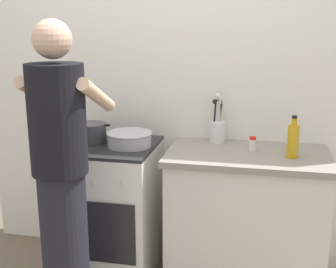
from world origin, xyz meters
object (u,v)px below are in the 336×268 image
at_px(spice_bottle, 253,144).
at_px(person, 61,179).
at_px(utensil_crock, 218,127).
at_px(pot, 91,133).
at_px(stove_range, 112,208).
at_px(oil_bottle, 293,140).
at_px(mixing_bowl, 129,138).

bearing_deg(spice_bottle, person, -148.17).
distance_m(utensil_crock, spice_bottle, 0.29).
distance_m(pot, person, 0.62).
height_order(stove_range, spice_bottle, spice_bottle).
bearing_deg(pot, oil_bottle, -3.36).
xyz_separation_m(utensil_crock, person, (-0.76, -0.79, -0.14)).
distance_m(mixing_bowl, spice_bottle, 0.79).
height_order(stove_range, pot, pot).
xyz_separation_m(pot, spice_bottle, (1.06, 0.01, -0.02)).
relative_size(utensil_crock, person, 0.19).
relative_size(mixing_bowl, oil_bottle, 1.17).
height_order(mixing_bowl, utensil_crock, utensil_crock).
height_order(pot, oil_bottle, oil_bottle).
bearing_deg(oil_bottle, spice_bottle, 159.08).
bearing_deg(pot, stove_range, -11.54).
xyz_separation_m(stove_range, mixing_bowl, (0.14, -0.00, 0.50)).
bearing_deg(person, oil_bottle, 23.27).
height_order(spice_bottle, oil_bottle, oil_bottle).
xyz_separation_m(stove_range, pot, (-0.14, 0.03, 0.52)).
bearing_deg(pot, utensil_crock, 12.32).
bearing_deg(person, stove_range, 82.87).
relative_size(pot, oil_bottle, 1.08).
distance_m(pot, spice_bottle, 1.06).
bearing_deg(utensil_crock, pot, -167.68).
distance_m(spice_bottle, person, 1.18).
bearing_deg(spice_bottle, utensil_crock, 144.48).
relative_size(stove_range, pot, 3.28).
relative_size(stove_range, mixing_bowl, 3.02).
height_order(oil_bottle, person, person).
distance_m(stove_range, person, 0.71).
bearing_deg(mixing_bowl, stove_range, 177.96).
xyz_separation_m(stove_range, spice_bottle, (0.92, 0.04, 0.50)).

